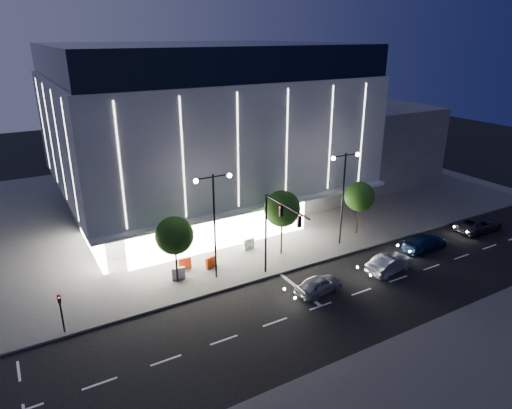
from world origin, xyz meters
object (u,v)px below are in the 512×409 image
object	(u,v)px
car_second	(390,263)
barrier_a	(185,263)
tree_right	(359,198)
car_lead	(319,285)
car_fourth	(478,224)
street_lamp_east	(344,186)
car_third	(425,242)
barrier_c	(211,262)
tree_mid	(282,211)
tree_left	(175,237)
street_lamp_west	(214,212)
barrier_b	(178,273)
traffic_mast	(276,224)
ped_signal_far	(61,310)
barrier_d	(249,244)

from	to	relation	value
car_second	barrier_a	world-z (taller)	car_second
tree_right	car_lead	xyz separation A→B (m)	(-10.03, -6.91, -3.17)
barrier_a	car_fourth	bearing A→B (deg)	-9.78
street_lamp_east	car_third	distance (m)	9.40
car_third	barrier_c	xyz separation A→B (m)	(-18.83, 6.53, -0.07)
tree_mid	barrier_a	bearing A→B (deg)	169.31
tree_right	tree_left	bearing A→B (deg)	180.00
street_lamp_west	tree_left	distance (m)	3.69
car_lead	car_second	distance (m)	7.31
car_third	street_lamp_west	bearing A→B (deg)	71.86
car_second	barrier_b	bearing A→B (deg)	57.48
car_lead	street_lamp_east	bearing A→B (deg)	-57.90
street_lamp_west	barrier_c	bearing A→B (deg)	78.35
traffic_mast	ped_signal_far	distance (m)	16.35
traffic_mast	car_third	distance (m)	15.94
traffic_mast	street_lamp_east	distance (m)	9.43
car_fourth	barrier_a	bearing A→B (deg)	76.37
barrier_c	tree_right	bearing A→B (deg)	-19.32
street_lamp_east	tree_mid	distance (m)	6.27
car_lead	barrier_b	xyz separation A→B (m)	(-8.78, 7.22, -0.06)
barrier_c	car_lead	bearing A→B (deg)	-70.27
street_lamp_east	car_second	xyz separation A→B (m)	(0.31, -6.19, -5.19)
tree_mid	barrier_d	xyz separation A→B (m)	(-2.14, 2.28, -3.68)
ped_signal_far	car_second	bearing A→B (deg)	-10.50
street_lamp_west	car_second	size ratio (longest dim) A/B	1.93
street_lamp_west	car_fourth	world-z (taller)	street_lamp_west
tree_mid	car_second	xyz separation A→B (m)	(6.28, -7.21, -3.56)
street_lamp_east	barrier_b	world-z (taller)	street_lamp_east
street_lamp_east	tree_right	size ratio (longest dim) A/B	1.63
car_second	car_fourth	distance (m)	14.12
traffic_mast	street_lamp_east	xyz separation A→B (m)	(9.00, 2.66, 0.93)
tree_right	barrier_c	xyz separation A→B (m)	(-15.66, 0.78, -3.23)
ped_signal_far	car_fourth	world-z (taller)	ped_signal_far
street_lamp_west	barrier_b	world-z (taller)	street_lamp_west
barrier_c	street_lamp_east	bearing A→B (deg)	-24.58
traffic_mast	tree_mid	xyz separation A→B (m)	(3.03, 3.68, -0.69)
traffic_mast	tree_left	world-z (taller)	traffic_mast
street_lamp_east	car_lead	world-z (taller)	street_lamp_east
ped_signal_far	tree_right	size ratio (longest dim) A/B	0.54
street_lamp_east	ped_signal_far	distance (m)	25.37
tree_mid	car_third	distance (m)	13.94
street_lamp_east	car_lead	size ratio (longest dim) A/B	2.16
tree_left	barrier_b	size ratio (longest dim) A/B	5.20
car_third	barrier_b	xyz separation A→B (m)	(-21.98, 6.07, -0.07)
street_lamp_west	tree_right	size ratio (longest dim) A/B	1.63
tree_mid	car_lead	world-z (taller)	tree_mid
ped_signal_far	barrier_d	size ratio (longest dim) A/B	2.73
tree_mid	barrier_b	xyz separation A→B (m)	(-9.81, 0.31, -3.68)
traffic_mast	barrier_b	size ratio (longest dim) A/B	6.43
traffic_mast	car_lead	bearing A→B (deg)	-58.24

